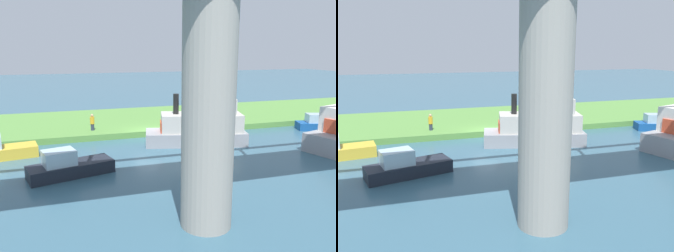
{
  "view_description": "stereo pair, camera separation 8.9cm",
  "coord_description": "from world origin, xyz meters",
  "views": [
    {
      "loc": [
        7.11,
        27.5,
        7.25
      ],
      "look_at": [
        -0.01,
        5.0,
        2.0
      ],
      "focal_mm": 37.33,
      "sensor_mm": 36.0,
      "label": 1
    },
    {
      "loc": [
        7.03,
        27.53,
        7.25
      ],
      "look_at": [
        -0.01,
        5.0,
        2.0
      ],
      "focal_mm": 37.33,
      "sensor_mm": 36.0,
      "label": 2
    }
  ],
  "objects": [
    {
      "name": "motorboat_red",
      "position": [
        -15.53,
        2.0,
        0.52
      ],
      "size": [
        4.61,
        2.9,
        1.45
      ],
      "color": "#195199",
      "rests_on": "ground"
    },
    {
      "name": "grassy_bank",
      "position": [
        0.0,
        -6.0,
        0.25
      ],
      "size": [
        80.0,
        12.0,
        0.5
      ],
      "primitive_type": "cube",
      "color": "#5B9342",
      "rests_on": "ground"
    },
    {
      "name": "mooring_post",
      "position": [
        -1.91,
        -1.6,
        0.94
      ],
      "size": [
        0.2,
        0.2,
        0.88
      ],
      "primitive_type": "cylinder",
      "color": "brown",
      "rests_on": "grassy_bank"
    },
    {
      "name": "pontoon_yellow",
      "position": [
        6.83,
        7.41,
        0.57
      ],
      "size": [
        5.1,
        2.87,
        1.61
      ],
      "color": "#1E232D",
      "rests_on": "ground"
    },
    {
      "name": "person_on_bank",
      "position": [
        4.53,
        -1.79,
        1.2
      ],
      "size": [
        0.51,
        0.51,
        1.39
      ],
      "color": "#2D334C",
      "rests_on": "grassy_bank"
    },
    {
      "name": "ground_plane",
      "position": [
        0.0,
        0.0,
        0.0
      ],
      "size": [
        160.0,
        160.0,
        0.0
      ],
      "primitive_type": "plane",
      "color": "#386075"
    },
    {
      "name": "bridge_pylon",
      "position": [
        1.54,
        15.13,
        5.33
      ],
      "size": [
        2.12,
        2.12,
        10.67
      ],
      "primitive_type": "cylinder",
      "color": "#9E998E",
      "rests_on": "ground"
    },
    {
      "name": "motorboat_white",
      "position": [
        -3.09,
        3.22,
        1.45
      ],
      "size": [
        8.06,
        4.39,
        3.92
      ],
      "color": "#99999E",
      "rests_on": "ground"
    }
  ]
}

